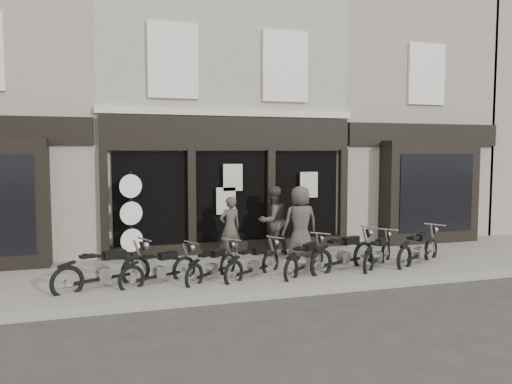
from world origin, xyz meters
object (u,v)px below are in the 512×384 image
object	(u,v)px
motorcycle_5	(344,257)
motorcycle_0	(104,273)
man_left	(230,228)
motorcycle_7	(419,252)
motorcycle_4	(305,262)
motorcycle_6	(378,256)
motorcycle_2	(212,268)
motorcycle_3	(254,266)
man_right	(300,222)
advert_sign_post	(131,221)
motorcycle_1	(160,271)
man_centre	(273,221)

from	to	relation	value
motorcycle_5	motorcycle_0	bearing A→B (deg)	156.98
man_left	motorcycle_0	bearing A→B (deg)	17.16
motorcycle_0	man_left	xyz separation A→B (m)	(3.23, 1.92, 0.53)
motorcycle_7	motorcycle_5	bearing A→B (deg)	151.79
motorcycle_4	motorcycle_7	world-z (taller)	motorcycle_7
motorcycle_0	motorcycle_5	xyz separation A→B (m)	(5.57, -0.06, 0.01)
motorcycle_6	motorcycle_0	bearing A→B (deg)	138.31
motorcycle_2	motorcycle_4	size ratio (longest dim) A/B	0.93
motorcycle_4	motorcycle_5	distance (m)	1.05
motorcycle_5	motorcycle_6	world-z (taller)	motorcycle_5
motorcycle_6	motorcycle_7	xyz separation A→B (m)	(1.19, 0.00, 0.03)
motorcycle_3	man_right	bearing A→B (deg)	5.73
motorcycle_7	motorcycle_3	bearing A→B (deg)	151.42
motorcycle_7	advert_sign_post	size ratio (longest dim) A/B	0.80
motorcycle_3	motorcycle_7	size ratio (longest dim) A/B	0.86
motorcycle_0	motorcycle_4	size ratio (longest dim) A/B	1.25
motorcycle_0	motorcycle_4	xyz separation A→B (m)	(4.52, -0.13, -0.04)
man_right	motorcycle_0	bearing A→B (deg)	15.13
motorcycle_6	man_right	bearing A→B (deg)	96.00
motorcycle_3	advert_sign_post	xyz separation A→B (m)	(-2.57, 2.32, 0.83)
motorcycle_6	man_left	distance (m)	3.87
motorcycle_1	motorcycle_5	size ratio (longest dim) A/B	0.84
motorcycle_1	motorcycle_3	size ratio (longest dim) A/B	1.05
motorcycle_1	man_centre	world-z (taller)	man_centre
man_centre	advert_sign_post	xyz separation A→B (m)	(-3.76, 0.23, 0.13)
motorcycle_4	man_right	size ratio (longest dim) A/B	0.84
motorcycle_0	motorcycle_4	distance (m)	4.53
advert_sign_post	motorcycle_4	bearing A→B (deg)	-50.85
man_left	man_centre	xyz separation A→B (m)	(1.23, 0.09, 0.12)
motorcycle_0	motorcycle_6	distance (m)	6.52
motorcycle_4	motorcycle_7	xyz separation A→B (m)	(3.18, 0.10, 0.03)
motorcycle_2	motorcycle_7	distance (m)	5.38
motorcycle_4	man_left	distance (m)	2.49
motorcycle_7	man_right	xyz separation A→B (m)	(-2.70, 1.39, 0.68)
motorcycle_0	man_left	bearing A→B (deg)	7.76
motorcycle_4	man_centre	bearing A→B (deg)	50.55
motorcycle_3	man_left	bearing A→B (deg)	57.34
motorcycle_2	motorcycle_6	distance (m)	4.19
motorcycle_1	motorcycle_0	bearing A→B (deg)	155.24
motorcycle_4	motorcycle_6	size ratio (longest dim) A/B	1.01
motorcycle_7	man_right	size ratio (longest dim) A/B	1.01
motorcycle_2	motorcycle_4	xyz separation A→B (m)	(2.20, -0.13, 0.02)
motorcycle_1	advert_sign_post	world-z (taller)	advert_sign_post
motorcycle_2	motorcycle_5	world-z (taller)	motorcycle_5
man_centre	advert_sign_post	world-z (taller)	advert_sign_post
man_centre	man_right	size ratio (longest dim) A/B	0.98
motorcycle_0	motorcycle_2	world-z (taller)	motorcycle_0
motorcycle_2	advert_sign_post	bearing A→B (deg)	83.77
motorcycle_5	man_centre	bearing A→B (deg)	95.69
motorcycle_3	motorcycle_5	size ratio (longest dim) A/B	0.80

